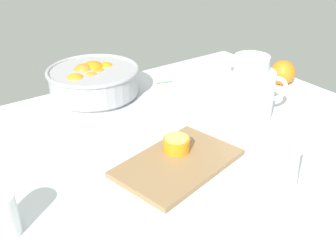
{
  "coord_description": "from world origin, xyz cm",
  "views": [
    {
      "loc": [
        -42.59,
        -63.11,
        51.57
      ],
      "look_at": [
        3.39,
        1.81,
        7.41
      ],
      "focal_mm": 41.89,
      "sensor_mm": 36.0,
      "label": 1
    }
  ],
  "objects_px": {
    "juice_glass": "(0,217)",
    "cutting_board": "(178,163)",
    "second_glass": "(320,178)",
    "loose_orange_1": "(283,73)",
    "fruit_bowl": "(93,80)",
    "juice_pitcher": "(249,95)",
    "orange_half_0": "(177,144)"
  },
  "relations": [
    {
      "from": "juice_pitcher",
      "to": "orange_half_0",
      "type": "distance_m",
      "value": 0.28
    },
    {
      "from": "cutting_board",
      "to": "orange_half_0",
      "type": "bearing_deg",
      "value": 56.37
    },
    {
      "from": "juice_pitcher",
      "to": "second_glass",
      "type": "height_order",
      "value": "juice_pitcher"
    },
    {
      "from": "fruit_bowl",
      "to": "second_glass",
      "type": "height_order",
      "value": "fruit_bowl"
    },
    {
      "from": "fruit_bowl",
      "to": "second_glass",
      "type": "xyz_separation_m",
      "value": [
        0.16,
        -0.71,
        -0.01
      ]
    },
    {
      "from": "cutting_board",
      "to": "loose_orange_1",
      "type": "bearing_deg",
      "value": 17.89
    },
    {
      "from": "cutting_board",
      "to": "orange_half_0",
      "type": "height_order",
      "value": "orange_half_0"
    },
    {
      "from": "orange_half_0",
      "to": "loose_orange_1",
      "type": "height_order",
      "value": "loose_orange_1"
    },
    {
      "from": "juice_pitcher",
      "to": "cutting_board",
      "type": "bearing_deg",
      "value": -165.36
    },
    {
      "from": "loose_orange_1",
      "to": "cutting_board",
      "type": "bearing_deg",
      "value": -162.11
    },
    {
      "from": "juice_pitcher",
      "to": "second_glass",
      "type": "distance_m",
      "value": 0.35
    },
    {
      "from": "fruit_bowl",
      "to": "juice_glass",
      "type": "relative_size",
      "value": 3.34
    },
    {
      "from": "fruit_bowl",
      "to": "juice_pitcher",
      "type": "height_order",
      "value": "juice_pitcher"
    },
    {
      "from": "juice_glass",
      "to": "cutting_board",
      "type": "xyz_separation_m",
      "value": [
        0.39,
        -0.01,
        -0.03
      ]
    },
    {
      "from": "second_glass",
      "to": "orange_half_0",
      "type": "relative_size",
      "value": 1.55
    },
    {
      "from": "juice_pitcher",
      "to": "cutting_board",
      "type": "distance_m",
      "value": 0.31
    },
    {
      "from": "juice_glass",
      "to": "loose_orange_1",
      "type": "relative_size",
      "value": 1.04
    },
    {
      "from": "fruit_bowl",
      "to": "juice_pitcher",
      "type": "relative_size",
      "value": 1.5
    },
    {
      "from": "cutting_board",
      "to": "loose_orange_1",
      "type": "distance_m",
      "value": 0.6
    },
    {
      "from": "cutting_board",
      "to": "loose_orange_1",
      "type": "height_order",
      "value": "loose_orange_1"
    },
    {
      "from": "orange_half_0",
      "to": "loose_orange_1",
      "type": "relative_size",
      "value": 0.79
    },
    {
      "from": "second_glass",
      "to": "cutting_board",
      "type": "relative_size",
      "value": 0.35
    },
    {
      "from": "fruit_bowl",
      "to": "second_glass",
      "type": "distance_m",
      "value": 0.73
    },
    {
      "from": "juice_pitcher",
      "to": "juice_glass",
      "type": "relative_size",
      "value": 2.23
    },
    {
      "from": "juice_glass",
      "to": "cutting_board",
      "type": "distance_m",
      "value": 0.39
    },
    {
      "from": "juice_pitcher",
      "to": "orange_half_0",
      "type": "xyz_separation_m",
      "value": [
        -0.27,
        -0.04,
        -0.04
      ]
    },
    {
      "from": "second_glass",
      "to": "juice_glass",
      "type": "bearing_deg",
      "value": 155.19
    },
    {
      "from": "cutting_board",
      "to": "fruit_bowl",
      "type": "bearing_deg",
      "value": 88.17
    },
    {
      "from": "juice_pitcher",
      "to": "second_glass",
      "type": "xyz_separation_m",
      "value": [
        -0.13,
        -0.33,
        -0.03
      ]
    },
    {
      "from": "second_glass",
      "to": "cutting_board",
      "type": "distance_m",
      "value": 0.3
    },
    {
      "from": "second_glass",
      "to": "loose_orange_1",
      "type": "xyz_separation_m",
      "value": [
        0.4,
        0.43,
        -0.0
      ]
    },
    {
      "from": "orange_half_0",
      "to": "juice_glass",
      "type": "bearing_deg",
      "value": -176.05
    }
  ]
}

